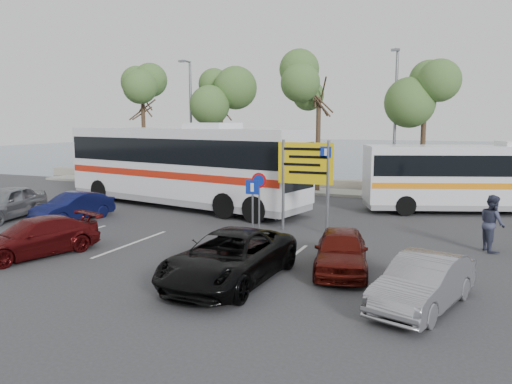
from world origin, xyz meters
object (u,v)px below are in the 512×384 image
at_px(coach_bus_left, 182,168).
at_px(car_silver_a, 5,203).
at_px(pedestrian_near, 278,203).
at_px(car_silver_b, 423,282).
at_px(direction_sign, 305,170).
at_px(street_lamp_right, 395,116).
at_px(car_blue, 73,207).
at_px(car_red, 341,250).
at_px(car_maroon, 35,237).
at_px(street_lamp_left, 190,117).
at_px(coach_bus_right, 482,180).
at_px(suv_black, 230,257).
at_px(pedestrian_far, 492,223).

distance_m(coach_bus_left, car_silver_a, 8.18).
bearing_deg(pedestrian_near, car_silver_b, 118.02).
bearing_deg(direction_sign, street_lamp_right, 79.06).
bearing_deg(car_blue, direction_sign, 17.61).
relative_size(direction_sign, car_red, 0.98).
distance_m(car_silver_a, car_blue, 3.14).
distance_m(car_red, car_silver_b, 3.18).
bearing_deg(car_blue, car_maroon, -51.05).
xyz_separation_m(street_lamp_left, coach_bus_left, (3.50, -7.02, -2.63)).
distance_m(car_silver_a, car_maroon, 7.26).
height_order(coach_bus_right, suv_black, coach_bus_right).
height_order(coach_bus_right, pedestrian_far, coach_bus_right).
bearing_deg(suv_black, street_lamp_right, 85.62).
bearing_deg(direction_sign, car_red, -61.58).
xyz_separation_m(street_lamp_left, coach_bus_right, (17.50, -3.02, -3.03)).
bearing_deg(pedestrian_near, car_maroon, 48.27).
height_order(street_lamp_left, street_lamp_right, same).
xyz_separation_m(direction_sign, pedestrian_near, (-1.75, 1.80, -1.65)).
relative_size(coach_bus_right, car_silver_a, 2.57).
height_order(suv_black, pedestrian_far, pedestrian_far).
height_order(car_red, suv_black, suv_black).
distance_m(direction_sign, pedestrian_near, 3.01).
xyz_separation_m(car_maroon, car_silver_b, (11.90, 0.00, 0.01)).
height_order(car_silver_a, car_maroon, car_silver_a).
distance_m(street_lamp_left, car_blue, 12.70).
distance_m(coach_bus_right, suv_black, 15.48).
distance_m(street_lamp_right, car_silver_b, 17.72).
relative_size(pedestrian_near, pedestrian_far, 0.82).
height_order(coach_bus_left, pedestrian_far, coach_bus_left).
height_order(car_blue, car_red, car_red).
xyz_separation_m(car_silver_a, car_maroon, (6.00, -4.08, -0.13)).
distance_m(street_lamp_right, car_red, 15.46).
bearing_deg(car_maroon, car_silver_b, 18.47).
bearing_deg(street_lamp_right, street_lamp_left, 180.00).
distance_m(coach_bus_left, car_silver_b, 15.99).
xyz_separation_m(suv_black, pedestrian_far, (6.66, 6.27, 0.27)).
bearing_deg(car_silver_b, car_red, 155.79).
bearing_deg(car_maroon, coach_bus_left, 111.34).
distance_m(coach_bus_left, pedestrian_far, 14.63).
bearing_deg(pedestrian_far, car_silver_a, 74.95).
bearing_deg(car_silver_b, coach_bus_right, 100.25).
xyz_separation_m(car_red, suv_black, (-2.55, -2.08, 0.06)).
bearing_deg(direction_sign, coach_bus_right, 48.35).
relative_size(car_silver_a, car_blue, 1.16).
xyz_separation_m(coach_bus_left, pedestrian_far, (14.11, -3.73, -1.02)).
bearing_deg(car_maroon, car_silver_a, 164.28).
distance_m(direction_sign, suv_black, 6.92).
bearing_deg(coach_bus_left, pedestrian_near, -14.61).
relative_size(car_red, car_silver_b, 0.98).
distance_m(street_lamp_right, pedestrian_near, 10.06).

